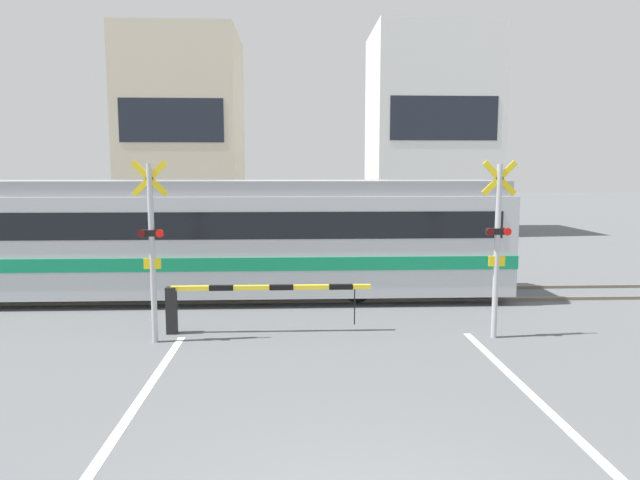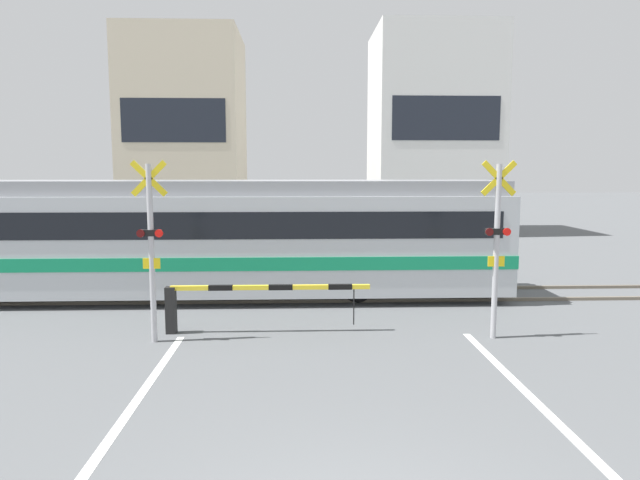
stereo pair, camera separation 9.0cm
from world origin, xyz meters
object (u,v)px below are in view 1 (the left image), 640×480
(commuter_train, at_px, (113,236))
(crossing_signal_left, at_px, (152,243))
(pedestrian, at_px, (309,238))
(crossing_signal_right, at_px, (497,241))
(crossing_barrier_near, at_px, (230,298))
(crossing_barrier_far, at_px, (375,251))

(commuter_train, relative_size, crossing_signal_left, 5.76)
(commuter_train, relative_size, pedestrian, 11.66)
(commuter_train, distance_m, crossing_signal_right, 9.37)
(crossing_barrier_near, relative_size, pedestrian, 2.41)
(crossing_barrier_far, bearing_deg, commuter_train, -155.84)
(pedestrian, bearing_deg, crossing_signal_right, -68.47)
(crossing_signal_left, relative_size, pedestrian, 2.02)
(crossing_signal_left, height_order, pedestrian, crossing_signal_left)
(pedestrian, bearing_deg, crossing_barrier_far, -37.48)
(commuter_train, bearing_deg, crossing_signal_right, -24.39)
(commuter_train, xyz_separation_m, crossing_signal_right, (8.53, -3.87, 0.29))
(crossing_barrier_near, distance_m, pedestrian, 8.27)
(crossing_barrier_near, bearing_deg, crossing_barrier_far, 59.36)
(crossing_signal_left, bearing_deg, crossing_barrier_far, 53.57)
(commuter_train, height_order, crossing_signal_right, crossing_signal_right)
(commuter_train, bearing_deg, crossing_barrier_far, 24.16)
(crossing_barrier_far, distance_m, pedestrian, 2.58)
(crossing_barrier_near, height_order, crossing_signal_right, crossing_signal_right)
(crossing_barrier_near, relative_size, crossing_barrier_far, 1.00)
(crossing_signal_left, relative_size, crossing_signal_right, 1.00)
(commuter_train, bearing_deg, pedestrian, 42.98)
(crossing_barrier_near, height_order, crossing_signal_left, crossing_signal_left)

